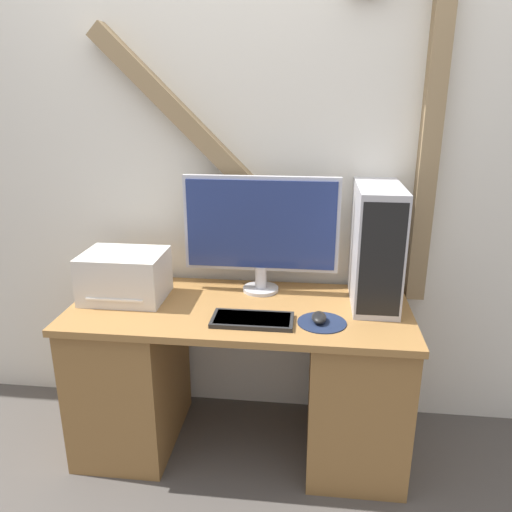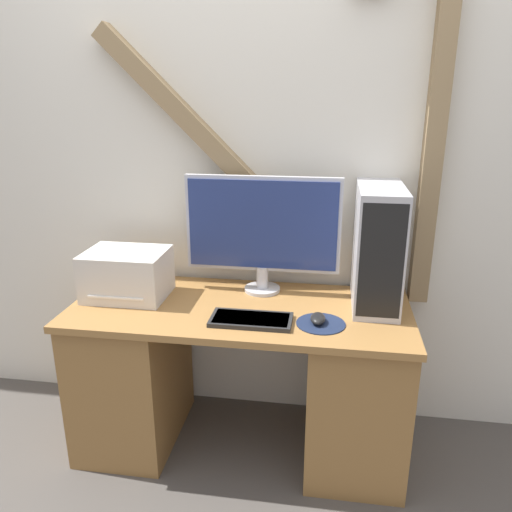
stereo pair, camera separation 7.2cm
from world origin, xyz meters
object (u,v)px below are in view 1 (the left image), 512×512
(keyboard, at_px, (252,320))
(computer_tower, at_px, (376,245))
(printer, at_px, (125,276))
(mouse, at_px, (319,318))
(monitor, at_px, (261,228))

(keyboard, height_order, computer_tower, computer_tower)
(computer_tower, distance_m, printer, 1.10)
(mouse, height_order, printer, printer)
(keyboard, bearing_deg, monitor, 90.31)
(keyboard, xyz_separation_m, mouse, (0.26, 0.03, 0.01))
(monitor, bearing_deg, computer_tower, -7.30)
(monitor, bearing_deg, mouse, -49.24)
(monitor, height_order, computer_tower, monitor)
(keyboard, height_order, mouse, mouse)
(monitor, distance_m, mouse, 0.49)
(mouse, bearing_deg, keyboard, -174.33)
(mouse, distance_m, computer_tower, 0.41)
(keyboard, relative_size, mouse, 3.29)
(keyboard, height_order, printer, printer)
(monitor, relative_size, printer, 1.96)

